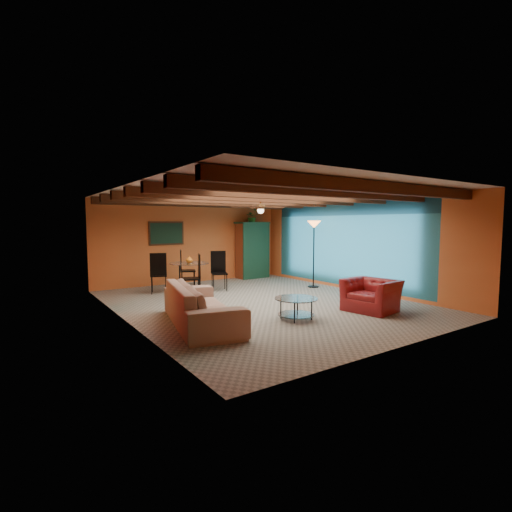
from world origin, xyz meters
TOP-DOWN VIEW (x-y plane):
  - room at (0.00, 0.11)m, footprint 6.52×8.01m
  - sofa at (-2.09, -1.00)m, footprint 1.63×2.87m
  - armchair at (1.56, -2.11)m, footprint 1.12×1.24m
  - coffee_table at (-0.31, -1.73)m, footprint 0.90×0.90m
  - dining_table at (-0.84, 2.37)m, footprint 2.88×2.88m
  - armoire at (2.20, 3.70)m, footprint 1.14×0.60m
  - floor_lamp at (2.65, 0.95)m, footprint 0.42×0.42m
  - ceiling_fan at (0.00, 0.00)m, footprint 1.50×1.50m
  - painting at (-0.90, 3.96)m, footprint 1.05×0.03m
  - potted_plant at (2.20, 3.70)m, footprint 0.51×0.45m
  - vase at (-0.84, 2.37)m, footprint 0.24×0.24m

SIDE VIEW (x-z plane):
  - coffee_table at x=-0.31m, z-range 0.00..0.45m
  - armchair at x=1.56m, z-range 0.00..0.71m
  - sofa at x=-2.09m, z-range 0.00..0.79m
  - dining_table at x=-0.84m, z-range 0.00..1.16m
  - armoire at x=2.20m, z-range 0.00..1.95m
  - floor_lamp at x=2.65m, z-range 0.00..2.05m
  - vase at x=-0.84m, z-range 1.16..1.37m
  - painting at x=-0.90m, z-range 1.32..1.97m
  - potted_plant at x=2.20m, z-range 1.95..2.47m
  - ceiling_fan at x=0.00m, z-range 2.14..2.58m
  - room at x=0.00m, z-range 1.01..3.72m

